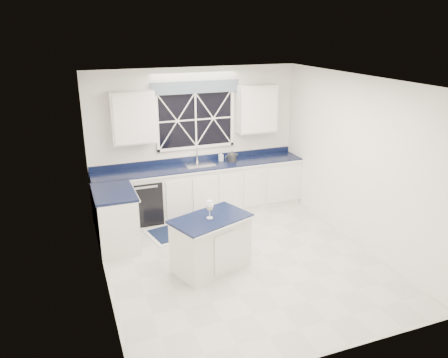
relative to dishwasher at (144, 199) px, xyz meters
name	(u,v)px	position (x,y,z in m)	size (l,w,h in m)	color
ground	(241,259)	(1.10, -1.95, -0.41)	(4.50, 4.50, 0.00)	#ABAAA6
back_wall	(195,140)	(1.10, 0.30, 0.94)	(4.00, 0.10, 2.70)	white
base_cabinets	(187,195)	(0.77, -0.17, 0.04)	(3.99, 1.60, 0.90)	white
countertop	(201,166)	(1.10, 0.00, 0.51)	(3.98, 0.64, 0.04)	black
dishwasher	(144,199)	(0.00, 0.00, 0.00)	(0.60, 0.58, 0.82)	black
window	(196,115)	(1.10, 0.25, 1.42)	(1.65, 0.09, 1.26)	black
upper_cabinets	(198,113)	(1.10, 0.13, 1.49)	(3.10, 0.34, 0.90)	white
faucet	(197,154)	(1.10, 0.19, 0.69)	(0.05, 0.20, 0.30)	silver
island	(211,243)	(0.59, -2.04, 0.00)	(1.26, 1.01, 0.82)	white
rug	(182,230)	(0.53, -0.68, -0.40)	(1.34, 0.97, 0.02)	beige
kettle	(232,157)	(1.73, 0.01, 0.63)	(0.29, 0.21, 0.21)	#2C2D2F
wine_glass	(210,206)	(0.57, -2.05, 0.59)	(0.11, 0.11, 0.27)	silver
soap_bottle	(221,156)	(1.55, 0.12, 0.62)	(0.08, 0.08, 0.18)	silver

